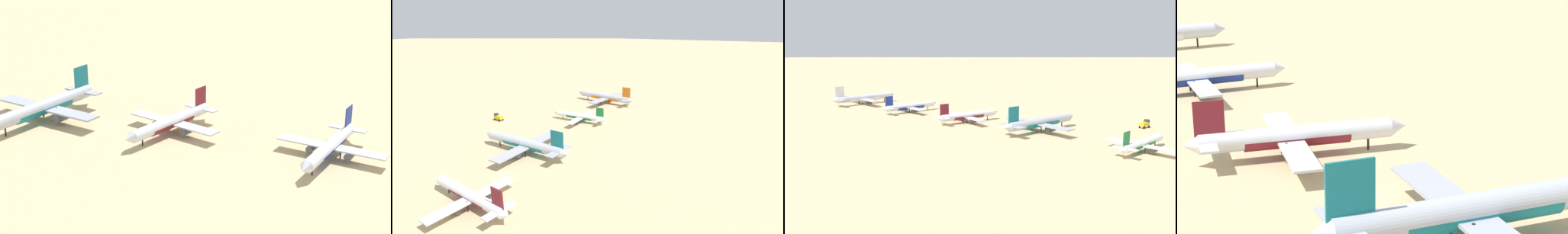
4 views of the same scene
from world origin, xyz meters
The scene contains 4 objects.
ground_plane centered at (0.00, 0.00, 0.00)m, with size 1800.00×1800.00×0.00m, color tan.
parked_jet_2 centered at (3.90, -19.02, 4.35)m, with size 45.38×36.96×13.08m.
parked_jet_3 centered at (-4.46, 19.57, 3.48)m, with size 36.14×29.60×10.47m.
parked_jet_4 centered at (-7.31, 64.62, 3.45)m, with size 35.97×29.23×10.37m.
Camera 4 is at (-47.31, -89.16, 42.83)m, focal length 70.87 mm.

